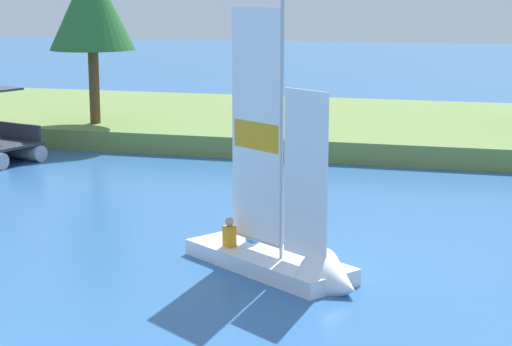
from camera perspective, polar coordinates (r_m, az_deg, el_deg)
shore_bank at (r=39.71m, az=3.49°, el=3.11°), size 80.00×13.60×0.81m
shoreline_tree_left at (r=37.42m, az=-10.41°, el=10.41°), size 3.47×3.47×6.64m
sailboat at (r=19.68m, az=2.45°, el=-5.41°), size 4.82×3.93×6.68m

